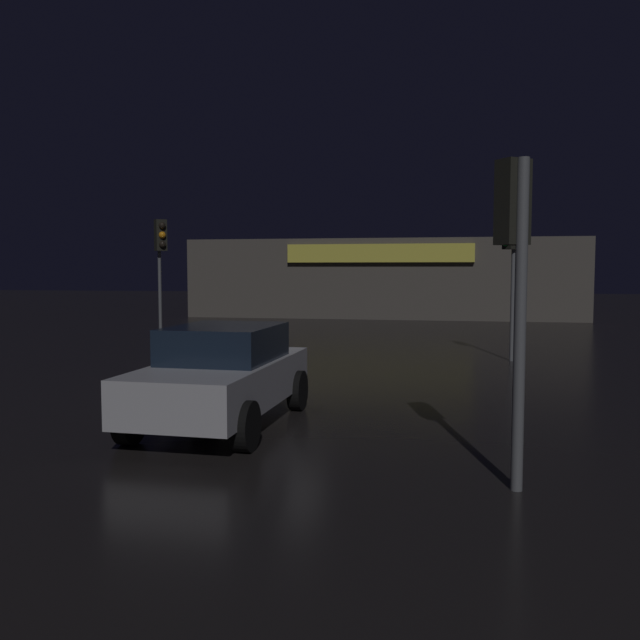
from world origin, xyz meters
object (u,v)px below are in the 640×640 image
Objects in this scene: store_building at (388,278)px; traffic_signal_cross_left at (514,251)px; traffic_signal_main at (510,252)px; traffic_signal_cross_right at (161,250)px; car_far at (223,374)px.

store_building is 5.44× the size of traffic_signal_cross_left.
traffic_signal_main is 11.02m from traffic_signal_cross_left.
traffic_signal_cross_left is 0.93× the size of traffic_signal_cross_right.
traffic_signal_main reaches higher than car_far.
store_building is 27.75m from car_far.
store_building is at bearing 75.35° from traffic_signal_cross_right.
traffic_signal_main is (5.07, -19.07, 0.94)m from store_building.
traffic_signal_main is 1.06× the size of traffic_signal_cross_left.
store_building is at bearing 104.89° from traffic_signal_main.
traffic_signal_cross_right is at bearing -104.65° from store_building.
store_building is 19.76m from traffic_signal_cross_right.
car_far is at bearing 151.30° from traffic_signal_cross_left.
traffic_signal_cross_left is (4.20, -30.05, 0.67)m from store_building.
store_building is at bearing 89.90° from car_far.
traffic_signal_cross_right reaches higher than car_far.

